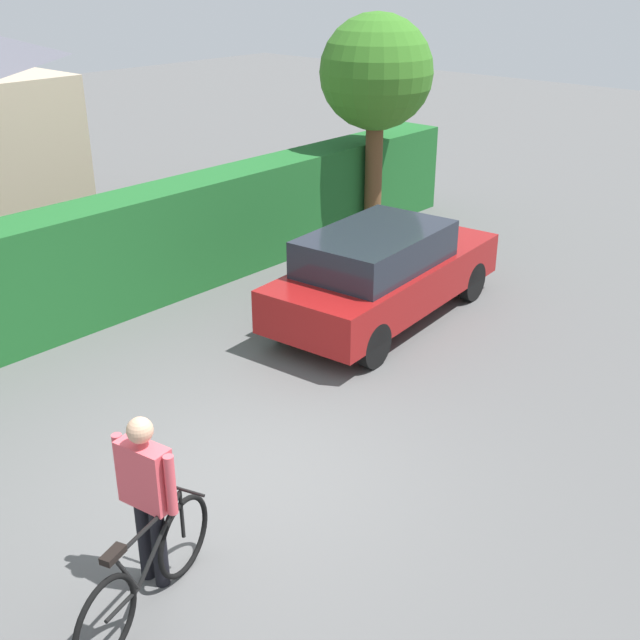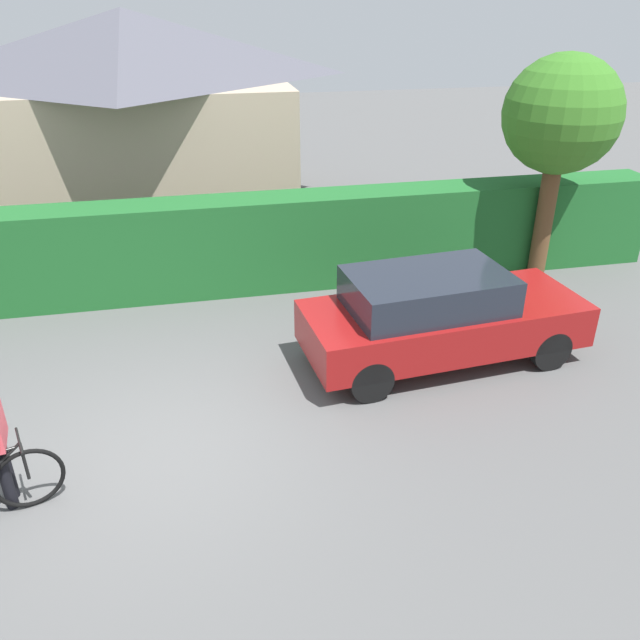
% 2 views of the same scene
% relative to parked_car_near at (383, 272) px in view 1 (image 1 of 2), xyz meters
% --- Properties ---
extents(ground_plane, '(60.00, 60.00, 0.00)m').
position_rel_parked_car_near_xyz_m(ground_plane, '(-4.17, -1.40, -0.78)').
color(ground_plane, '#535353').
extents(hedge_row, '(19.66, 0.90, 1.77)m').
position_rel_parked_car_near_xyz_m(hedge_row, '(-4.17, 3.34, 0.10)').
color(hedge_row, '#1D5C26').
rests_on(hedge_row, ground).
extents(parked_car_near, '(4.39, 2.01, 1.49)m').
position_rel_parked_car_near_xyz_m(parked_car_near, '(0.00, 0.00, 0.00)').
color(parked_car_near, maroon).
rests_on(parked_car_near, ground).
extents(bicycle, '(1.79, 0.71, 0.93)m').
position_rel_parked_car_near_xyz_m(bicycle, '(-6.08, -2.21, -0.37)').
color(bicycle, black).
rests_on(bicycle, ground).
extents(person_rider, '(0.27, 0.67, 1.67)m').
position_rel_parked_car_near_xyz_m(person_rider, '(-5.81, -1.93, 0.20)').
color(person_rider, black).
rests_on(person_rider, ground).
extents(tree_kerbside, '(2.12, 2.12, 4.21)m').
position_rel_parked_car_near_xyz_m(tree_kerbside, '(3.19, 2.70, 2.31)').
color(tree_kerbside, brown).
rests_on(tree_kerbside, ground).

